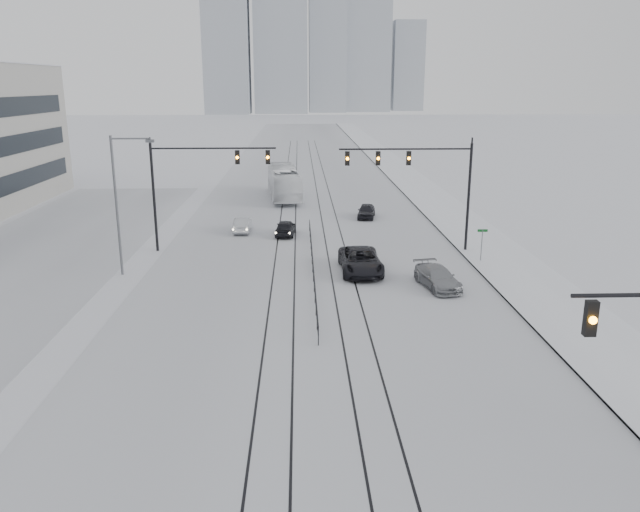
{
  "coord_description": "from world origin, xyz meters",
  "views": [
    {
      "loc": [
        -0.85,
        -9.52,
        12.06
      ],
      "look_at": [
        0.23,
        22.52,
        3.2
      ],
      "focal_mm": 35.0,
      "sensor_mm": 36.0,
      "label": 1
    }
  ],
  "objects_px": {
    "sedan_sb_inner": "(286,228)",
    "box_truck": "(284,183)",
    "sedan_nb_front": "(361,261)",
    "sedan_nb_far": "(366,211)",
    "sedan_nb_right": "(437,278)",
    "sedan_sb_outer": "(242,225)"
  },
  "relations": [
    {
      "from": "sedan_nb_right",
      "to": "box_truck",
      "type": "height_order",
      "value": "box_truck"
    },
    {
      "from": "sedan_nb_right",
      "to": "sedan_nb_front",
      "type": "bearing_deg",
      "value": 131.21
    },
    {
      "from": "sedan_sb_inner",
      "to": "sedan_nb_far",
      "type": "bearing_deg",
      "value": -132.58
    },
    {
      "from": "sedan_nb_front",
      "to": "sedan_nb_far",
      "type": "distance_m",
      "value": 17.56
    },
    {
      "from": "sedan_sb_outer",
      "to": "box_truck",
      "type": "distance_m",
      "value": 16.51
    },
    {
      "from": "sedan_sb_outer",
      "to": "sedan_nb_front",
      "type": "xyz_separation_m",
      "value": [
        8.82,
        -12.0,
        0.18
      ]
    },
    {
      "from": "sedan_sb_inner",
      "to": "sedan_nb_right",
      "type": "relative_size",
      "value": 0.85
    },
    {
      "from": "sedan_nb_front",
      "to": "sedan_nb_far",
      "type": "relative_size",
      "value": 1.51
    },
    {
      "from": "sedan_nb_right",
      "to": "sedan_nb_far",
      "type": "height_order",
      "value": "sedan_nb_right"
    },
    {
      "from": "sedan_sb_outer",
      "to": "sedan_nb_right",
      "type": "height_order",
      "value": "sedan_nb_right"
    },
    {
      "from": "sedan_nb_front",
      "to": "box_truck",
      "type": "bearing_deg",
      "value": 100.12
    },
    {
      "from": "sedan_sb_inner",
      "to": "sedan_nb_right",
      "type": "distance_m",
      "value": 16.98
    },
    {
      "from": "sedan_nb_right",
      "to": "sedan_nb_far",
      "type": "relative_size",
      "value": 1.18
    },
    {
      "from": "sedan_nb_far",
      "to": "box_truck",
      "type": "height_order",
      "value": "box_truck"
    },
    {
      "from": "sedan_nb_right",
      "to": "box_truck",
      "type": "bearing_deg",
      "value": 96.3
    },
    {
      "from": "sedan_sb_inner",
      "to": "box_truck",
      "type": "distance_m",
      "value": 17.55
    },
    {
      "from": "sedan_sb_outer",
      "to": "sedan_nb_front",
      "type": "height_order",
      "value": "sedan_nb_front"
    },
    {
      "from": "sedan_sb_outer",
      "to": "box_truck",
      "type": "height_order",
      "value": "box_truck"
    },
    {
      "from": "sedan_nb_right",
      "to": "sedan_nb_far",
      "type": "xyz_separation_m",
      "value": [
        -2.16,
        20.78,
        -0.0
      ]
    },
    {
      "from": "sedan_sb_outer",
      "to": "box_truck",
      "type": "bearing_deg",
      "value": -100.41
    },
    {
      "from": "sedan_nb_front",
      "to": "sedan_nb_right",
      "type": "xyz_separation_m",
      "value": [
        4.4,
        -3.36,
        -0.14
      ]
    },
    {
      "from": "box_truck",
      "to": "sedan_sb_outer",
      "type": "bearing_deg",
      "value": 73.43
    }
  ]
}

